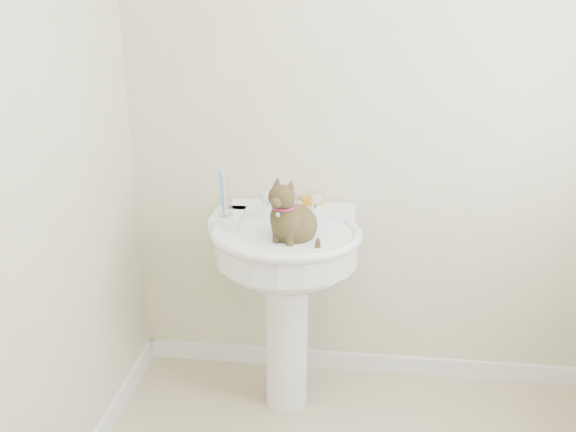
% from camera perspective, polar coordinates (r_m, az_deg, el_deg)
% --- Properties ---
extents(wall_back, '(2.20, 0.00, 2.50)m').
position_cam_1_polar(wall_back, '(2.63, 8.63, 9.06)').
color(wall_back, beige).
rests_on(wall_back, ground).
extents(baseboard_back, '(2.20, 0.02, 0.09)m').
position_cam_1_polar(baseboard_back, '(3.09, 7.41, -13.42)').
color(baseboard_back, white).
rests_on(baseboard_back, floor).
extents(pedestal_sink, '(0.63, 0.62, 0.87)m').
position_cam_1_polar(pedestal_sink, '(2.54, -0.19, -4.55)').
color(pedestal_sink, white).
rests_on(pedestal_sink, floor).
extents(faucet, '(0.28, 0.12, 0.14)m').
position_cam_1_polar(faucet, '(2.60, 0.28, 1.51)').
color(faucet, silver).
rests_on(faucet, pedestal_sink).
extents(soap_bar, '(0.10, 0.07, 0.03)m').
position_cam_1_polar(soap_bar, '(2.68, 2.33, 1.51)').
color(soap_bar, orange).
rests_on(soap_bar, pedestal_sink).
extents(toothbrush_cup, '(0.07, 0.07, 0.19)m').
position_cam_1_polar(toothbrush_cup, '(2.53, -5.89, 1.00)').
color(toothbrush_cup, silver).
rests_on(toothbrush_cup, pedestal_sink).
extents(cat, '(0.20, 0.25, 0.37)m').
position_cam_1_polar(cat, '(2.39, 0.42, -0.47)').
color(cat, brown).
rests_on(cat, pedestal_sink).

